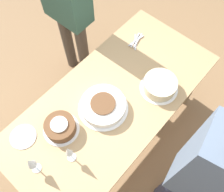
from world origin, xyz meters
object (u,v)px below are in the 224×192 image
(cake_front_chocolate, at_px, (60,127))
(wine_glass_near, at_px, (69,152))
(person_watching, at_px, (213,181))
(cake_center_white, at_px, (104,106))
(wine_glass_far, at_px, (31,163))
(cake_back_decorated, at_px, (160,85))

(cake_front_chocolate, xyz_separation_m, wine_glass_near, (0.09, 0.19, 0.09))
(wine_glass_near, relative_size, person_watching, 0.12)
(cake_center_white, xyz_separation_m, wine_glass_far, (0.60, -0.04, 0.10))
(wine_glass_near, bearing_deg, cake_center_white, -168.60)
(cake_back_decorated, xyz_separation_m, person_watching, (0.42, 0.60, 0.25))
(cake_center_white, distance_m, person_watching, 0.84)
(cake_front_chocolate, distance_m, cake_back_decorated, 0.77)
(cake_back_decorated, height_order, person_watching, person_watching)
(person_watching, bearing_deg, cake_center_white, -12.69)
(wine_glass_near, xyz_separation_m, person_watching, (-0.37, 0.72, 0.15))
(wine_glass_far, bearing_deg, person_watching, 124.31)
(cake_front_chocolate, bearing_deg, wine_glass_far, 14.53)
(wine_glass_far, relative_size, person_watching, 0.11)
(cake_back_decorated, xyz_separation_m, wine_glass_far, (1.00, -0.24, 0.09))
(person_watching, bearing_deg, wine_glass_near, 16.67)
(wine_glass_near, relative_size, wine_glass_far, 1.03)
(cake_center_white, distance_m, wine_glass_near, 0.42)
(cake_center_white, relative_size, wine_glass_near, 1.77)
(cake_back_decorated, distance_m, wine_glass_far, 1.03)
(wine_glass_far, bearing_deg, cake_back_decorated, 166.61)
(cake_back_decorated, bearing_deg, person_watching, 54.77)
(wine_glass_near, height_order, person_watching, person_watching)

